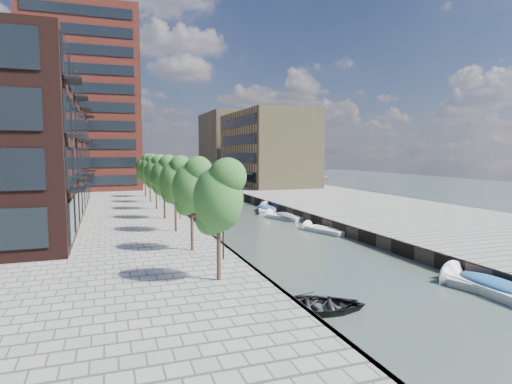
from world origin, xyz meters
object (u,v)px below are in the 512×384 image
motorboat_4 (283,217)px  car (247,183)px  tree_6 (145,166)px  sloop_4 (200,223)px  sloop_1 (314,311)px  tree_0 (218,195)px  tree_4 (156,171)px  sloop_0 (320,310)px  motorboat_1 (487,288)px  tree_5 (150,168)px  motorboat_3 (267,210)px  tree_1 (191,184)px  tree_3 (164,174)px  motorboat_0 (487,286)px  sloop_2 (194,215)px  tree_2 (175,178)px  sloop_3 (205,232)px  motorboat_2 (322,231)px  bridge (177,181)px

motorboat_4 → car: (6.06, 31.37, 1.38)m
tree_6 → car: (19.16, 12.17, -3.73)m
sloop_4 → motorboat_4: (9.22, -0.50, 0.20)m
tree_6 → sloop_1: tree_6 is taller
tree_0 → tree_4: (0.00, 28.00, 0.00)m
sloop_1 → sloop_0: bearing=-68.4°
tree_4 → motorboat_1: (13.75, -31.55, -5.11)m
sloop_4 → sloop_0: bearing=179.2°
motorboat_4 → tree_5: bearing=137.1°
tree_0 → motorboat_3: size_ratio=1.00×
tree_1 → tree_3: 14.00m
tree_0 → tree_1: size_ratio=1.00×
motorboat_0 → tree_5: bearing=109.9°
sloop_0 → car: (15.03, 57.17, 1.58)m
sloop_2 → tree_3: bearing=169.9°
tree_2 → motorboat_0: tree_2 is taller
sloop_3 → motorboat_3: bearing=-36.8°
motorboat_0 → motorboat_4: 26.28m
sloop_0 → motorboat_0: 9.78m
tree_4 → car: 32.65m
tree_6 → motorboat_0: size_ratio=1.05×
motorboat_0 → sloop_3: bearing=116.3°
tree_0 → sloop_3: tree_0 is taller
motorboat_4 → sloop_4: bearing=176.9°
tree_0 → sloop_3: (3.29, 17.99, -5.31)m
tree_3 → sloop_3: size_ratio=1.28×
sloop_2 → motorboat_4: (8.80, -5.79, 0.20)m
sloop_1 → motorboat_2: size_ratio=0.98×
sloop_3 → sloop_4: (0.60, 5.31, 0.00)m
bridge → sloop_0: size_ratio=3.20×
tree_2 → motorboat_3: (13.51, 14.91, -5.08)m
bridge → tree_0: size_ratio=2.18×
motorboat_0 → sloop_2: bearing=106.7°
motorboat_4 → tree_2: bearing=-146.1°
tree_4 → tree_2: bearing=-90.0°
tree_3 → motorboat_1: size_ratio=1.13×
tree_0 → sloop_0: size_ratio=1.46×
tree_1 → sloop_1: bearing=-69.1°
sloop_1 → motorboat_0: bearing=-71.0°
sloop_1 → car: bearing=6.6°
tree_1 → motorboat_3: bearing=58.3°
tree_3 → sloop_4: 6.97m
motorboat_2 → tree_6: bearing=116.3°
tree_3 → motorboat_3: tree_3 is taller
sloop_4 → motorboat_0: bearing=-160.8°
tree_3 → motorboat_4: 14.18m
bridge → sloop_2: bridge is taller
tree_5 → sloop_1: 38.56m
sloop_2 → sloop_3: (-1.02, -10.60, 0.00)m
tree_3 → sloop_2: (4.31, 7.59, -5.31)m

